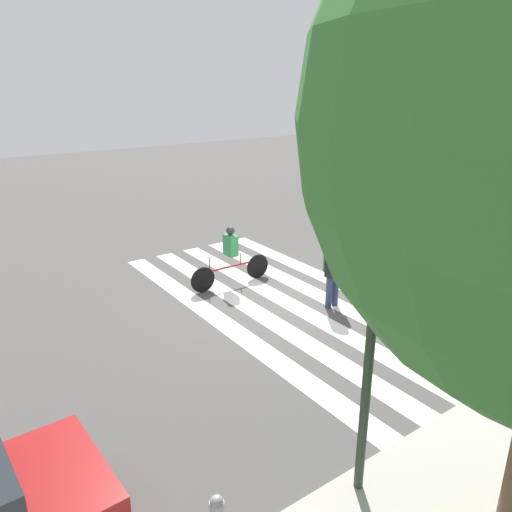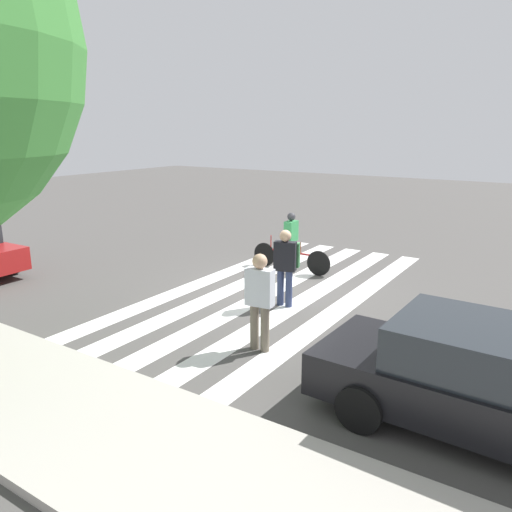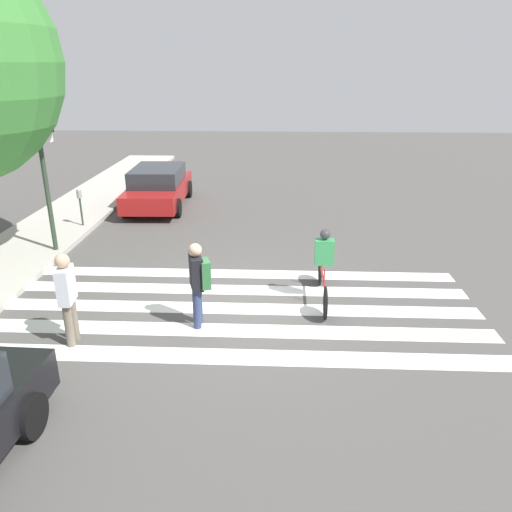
{
  "view_description": "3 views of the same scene",
  "coord_description": "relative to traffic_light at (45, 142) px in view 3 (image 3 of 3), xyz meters",
  "views": [
    {
      "loc": [
        7.13,
        8.71,
        5.22
      ],
      "look_at": [
        0.46,
        -0.67,
        1.12
      ],
      "focal_mm": 35.0,
      "sensor_mm": 36.0,
      "label": 1
    },
    {
      "loc": [
        -5.92,
        9.92,
        3.84
      ],
      "look_at": [
        0.31,
        0.32,
        0.89
      ],
      "focal_mm": 35.0,
      "sensor_mm": 36.0,
      "label": 2
    },
    {
      "loc": [
        -9.43,
        -0.73,
        4.83
      ],
      "look_at": [
        0.93,
        -0.27,
        0.84
      ],
      "focal_mm": 35.0,
      "sensor_mm": 36.0,
      "label": 3
    }
  ],
  "objects": [
    {
      "name": "crosswalk_stripes",
      "position": [
        -3.02,
        -5.13,
        -3.0
      ],
      "size": [
        4.26,
        10.0,
        0.01
      ],
      "color": "white",
      "rests_on": "ground_plane"
    },
    {
      "name": "parking_meter",
      "position": [
        2.19,
        0.21,
        -2.03
      ],
      "size": [
        0.15,
        0.15,
        1.3
      ],
      "color": "#283828",
      "rests_on": "ground_plane"
    },
    {
      "name": "traffic_light",
      "position": [
        0.0,
        0.0,
        0.0
      ],
      "size": [
        0.6,
        0.5,
        4.29
      ],
      "color": "#283828",
      "rests_on": "ground_plane"
    },
    {
      "name": "pedestrian_adult_blue_shirt",
      "position": [
        -4.53,
        -2.13,
        -2.01
      ],
      "size": [
        0.51,
        0.27,
        1.76
      ],
      "rotation": [
        0.0,
        0.0,
        3.25
      ],
      "color": "#6B6051",
      "rests_on": "ground_plane"
    },
    {
      "name": "pedestrian_adult_yellow_jacket",
      "position": [
        -3.78,
        -4.38,
        -2.0
      ],
      "size": [
        0.52,
        0.49,
        1.72
      ],
      "rotation": [
        0.0,
        0.0,
        0.3
      ],
      "color": "navy",
      "rests_on": "ground_plane"
    },
    {
      "name": "cyclist_near_curb",
      "position": [
        -2.51,
        -6.88,
        -2.14
      ],
      "size": [
        2.39,
        0.4,
        1.63
      ],
      "rotation": [
        0.0,
        0.0,
        -0.01
      ],
      "color": "black",
      "rests_on": "ground_plane"
    },
    {
      "name": "car_parked_dark_suv",
      "position": [
        5.0,
        -1.56,
        -2.28
      ],
      "size": [
        4.49,
        2.09,
        1.43
      ],
      "rotation": [
        0.0,
        0.0,
        0.03
      ],
      "color": "maroon",
      "rests_on": "ground_plane"
    },
    {
      "name": "ground_plane",
      "position": [
        -3.02,
        -5.13,
        -3.01
      ],
      "size": [
        60.0,
        60.0,
        0.0
      ],
      "primitive_type": "plane",
      "color": "#4C4947"
    }
  ]
}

